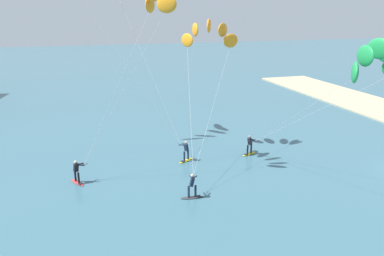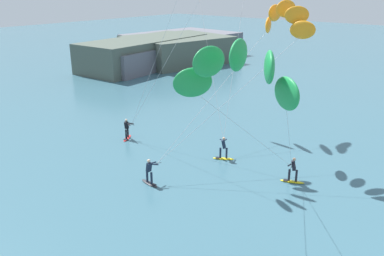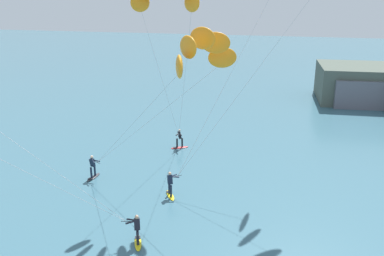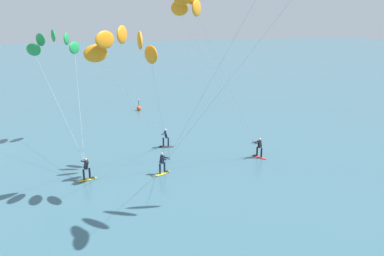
# 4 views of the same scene
# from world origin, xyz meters

# --- Properties ---
(kitesurfer_mid_water) EXTENTS (10.49, 7.20, 10.89)m
(kitesurfer_mid_water) POSITION_xyz_m (9.66, 13.31, 9.32)
(kitesurfer_mid_water) COLOR #333338
(kitesurfer_mid_water) RESTS_ON ground
(kitesurfer_far_out) EXTENTS (11.74, 5.40, 10.11)m
(kitesurfer_far_out) POSITION_xyz_m (-2.42, 8.25, 8.59)
(kitesurfer_far_out) COLOR yellow
(kitesurfer_far_out) RESTS_ON ground
(distant_headland) EXTENTS (30.75, 18.23, 4.20)m
(distant_headland) POSITION_xyz_m (33.72, 45.31, 1.93)
(distant_headland) COLOR slate
(distant_headland) RESTS_ON ground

